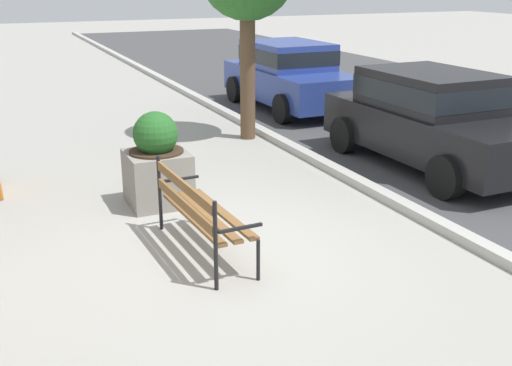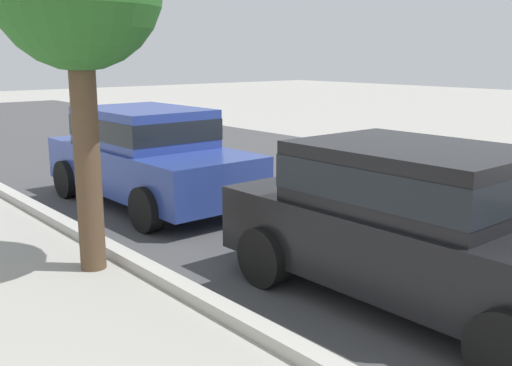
% 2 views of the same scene
% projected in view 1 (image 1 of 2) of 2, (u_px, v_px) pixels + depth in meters
% --- Properties ---
extents(ground_plane, '(80.00, 80.00, 0.00)m').
position_uv_depth(ground_plane, '(206.00, 252.00, 7.09)').
color(ground_plane, '#9E9B93').
extents(curb_stone, '(60.00, 0.20, 0.12)m').
position_uv_depth(curb_stone, '(412.00, 210.00, 8.18)').
color(curb_stone, '#B2AFA8').
rests_on(curb_stone, ground).
extents(park_bench, '(1.82, 0.61, 0.95)m').
position_uv_depth(park_bench, '(198.00, 209.00, 6.87)').
color(park_bench, brown).
rests_on(park_bench, ground).
extents(concrete_planter, '(0.82, 0.82, 1.30)m').
position_uv_depth(concrete_planter, '(157.00, 164.00, 8.41)').
color(concrete_planter, gray).
rests_on(concrete_planter, ground).
extents(parked_car_blue, '(4.12, 1.95, 1.56)m').
position_uv_depth(parked_car_blue, '(289.00, 73.00, 14.54)').
color(parked_car_blue, navy).
rests_on(parked_car_blue, ground).
extents(parked_car_black, '(4.12, 1.95, 1.56)m').
position_uv_depth(parked_car_black, '(432.00, 116.00, 10.06)').
color(parked_car_black, black).
rests_on(parked_car_black, ground).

